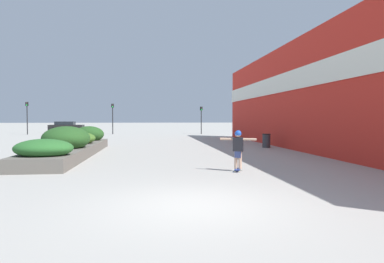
% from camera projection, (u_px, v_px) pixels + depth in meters
% --- Properties ---
extents(ground_plane, '(300.00, 300.00, 0.00)m').
position_uv_depth(ground_plane, '(196.00, 205.00, 7.27)').
color(ground_plane, '#A3A099').
extents(building_wall_right, '(0.67, 30.88, 6.44)m').
position_uv_depth(building_wall_right, '(300.00, 95.00, 19.67)').
color(building_wall_right, red).
rests_on(building_wall_right, ground_plane).
extents(planter_box, '(2.13, 11.48, 1.50)m').
position_uv_depth(planter_box, '(72.00, 144.00, 16.84)').
color(planter_box, '#605B54').
rests_on(planter_box, ground_plane).
extents(skateboard, '(0.40, 0.63, 0.09)m').
position_uv_depth(skateboard, '(238.00, 170.00, 11.92)').
color(skateboard, navy).
rests_on(skateboard, ground_plane).
extents(skateboarder, '(1.19, 0.56, 1.35)m').
position_uv_depth(skateboarder, '(238.00, 146.00, 11.89)').
color(skateboarder, tan).
rests_on(skateboarder, skateboard).
extents(trash_bin, '(0.52, 0.52, 0.88)m').
position_uv_depth(trash_bin, '(266.00, 141.00, 21.66)').
color(trash_bin, '#38383D').
rests_on(trash_bin, ground_plane).
extents(car_leftmost, '(4.43, 1.98, 1.45)m').
position_uv_depth(car_leftmost, '(66.00, 126.00, 46.52)').
color(car_leftmost, black).
rests_on(car_leftmost, ground_plane).
extents(car_center_left, '(4.56, 1.86, 1.55)m').
position_uv_depth(car_center_left, '(264.00, 126.00, 50.29)').
color(car_center_left, '#BCBCC1').
rests_on(car_center_left, ground_plane).
extents(traffic_light_left, '(0.28, 0.30, 3.62)m').
position_uv_depth(traffic_light_left, '(113.00, 113.00, 40.53)').
color(traffic_light_left, black).
rests_on(traffic_light_left, ground_plane).
extents(traffic_light_right, '(0.28, 0.30, 3.29)m').
position_uv_depth(traffic_light_right, '(201.00, 115.00, 41.06)').
color(traffic_light_right, black).
rests_on(traffic_light_right, ground_plane).
extents(traffic_light_far_left, '(0.28, 0.30, 3.77)m').
position_uv_depth(traffic_light_far_left, '(27.00, 113.00, 39.38)').
color(traffic_light_far_left, black).
rests_on(traffic_light_far_left, ground_plane).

